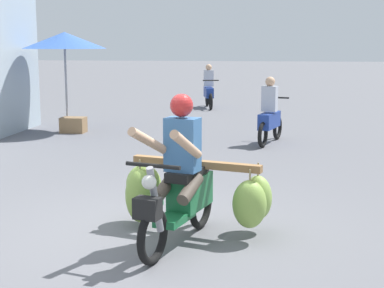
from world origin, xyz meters
name	(u,v)px	position (x,y,z in m)	size (l,w,h in m)	color
ground_plane	(141,236)	(0.00, 0.00, 0.00)	(120.00, 120.00, 0.00)	slate
motorbike_main_loaded	(185,188)	(0.49, 0.08, 0.54)	(1.80, 1.81, 1.58)	black
motorbike_distant_ahead_left	(270,117)	(1.34, 6.14, 0.57)	(0.64, 1.58, 1.40)	black
motorbike_distant_ahead_right	(209,90)	(-0.66, 12.76, 0.57)	(0.59, 1.60, 1.40)	black
market_umbrella_near_shop	(64,40)	(-3.44, 7.29, 2.13)	(1.94, 1.94, 2.33)	#99999E
produce_crate	(73,125)	(-3.23, 7.09, 0.18)	(0.56, 0.40, 0.36)	olive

